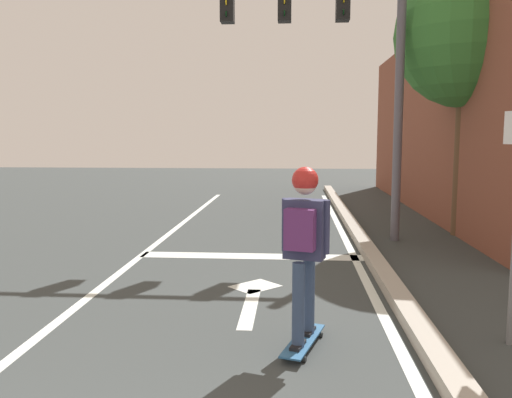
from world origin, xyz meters
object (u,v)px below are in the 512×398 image
(skater, at_px, (304,233))
(roadside_tree, at_px, (469,36))
(traffic_signal_mast, at_px, (331,40))
(skateboard, at_px, (303,341))

(skater, height_order, roadside_tree, roadside_tree)
(traffic_signal_mast, bearing_deg, skateboard, -96.01)
(skateboard, relative_size, roadside_tree, 0.17)
(roadside_tree, bearing_deg, skateboard, -118.67)
(skater, distance_m, roadside_tree, 7.09)
(skateboard, distance_m, roadside_tree, 7.51)
(skateboard, xyz_separation_m, skater, (-0.01, -0.02, 1.00))
(skateboard, distance_m, skater, 1.00)
(skateboard, relative_size, traffic_signal_mast, 0.18)
(skateboard, bearing_deg, skater, -106.56)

